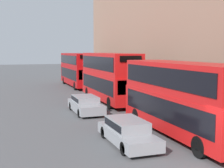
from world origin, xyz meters
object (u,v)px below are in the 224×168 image
at_px(bus_second_in_queue, 109,75).
at_px(car_dark_sedan, 127,131).
at_px(bus_leading, 181,96).
at_px(car_hatchback, 86,104).
at_px(bus_third_in_queue, 78,68).

relative_size(bus_second_in_queue, car_dark_sedan, 2.19).
xyz_separation_m(bus_leading, car_hatchback, (-3.40, 8.03, -1.58)).
bearing_deg(car_dark_sedan, car_hatchback, 90.00).
distance_m(bus_second_in_queue, car_dark_sedan, 13.41).
xyz_separation_m(bus_second_in_queue, car_hatchback, (-3.40, -4.34, -1.79)).
bearing_deg(bus_leading, car_hatchback, 112.94).
bearing_deg(car_dark_sedan, bus_leading, 7.98).
relative_size(bus_leading, car_hatchback, 2.18).
distance_m(bus_second_in_queue, car_hatchback, 5.79).
height_order(bus_third_in_queue, car_hatchback, bus_third_in_queue).
distance_m(bus_third_in_queue, car_hatchback, 17.76).
height_order(bus_leading, car_dark_sedan, bus_leading).
xyz_separation_m(bus_leading, bus_second_in_queue, (-0.00, 12.37, 0.20)).
bearing_deg(bus_third_in_queue, bus_second_in_queue, -90.00).
bearing_deg(bus_second_in_queue, car_hatchback, -128.09).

